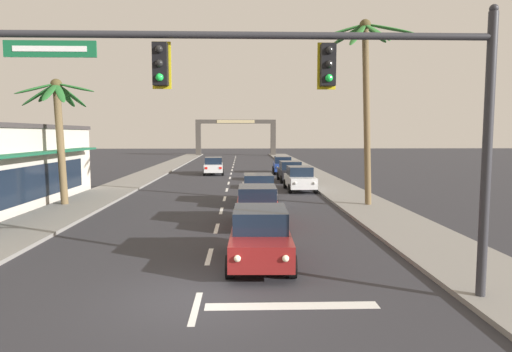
{
  "coord_description": "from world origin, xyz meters",
  "views": [
    {
      "loc": [
        1.06,
        -10.62,
        3.95
      ],
      "look_at": [
        1.65,
        8.0,
        2.2
      ],
      "focal_mm": 31.69,
      "sensor_mm": 36.0,
      "label": 1
    }
  ],
  "objects_px": {
    "sedan_fifth_in_queue": "(258,189)",
    "sedan_parked_nearest_kerb": "(283,165)",
    "sedan_oncoming_far": "(214,166)",
    "sedan_third_in_queue": "(257,205)",
    "palm_left_second": "(58,117)",
    "traffic_signal_mast": "(331,91)",
    "sedan_parked_mid_kerb": "(290,171)",
    "sedan_lead_at_stop_bar": "(260,236)",
    "town_gateway_arch": "(236,132)",
    "sedan_parked_far_kerb": "(300,178)",
    "palm_right_second": "(366,75)"
  },
  "relations": [
    {
      "from": "sedan_fifth_in_queue",
      "to": "sedan_parked_nearest_kerb",
      "type": "distance_m",
      "value": 19.83
    },
    {
      "from": "sedan_oncoming_far",
      "to": "sedan_parked_nearest_kerb",
      "type": "height_order",
      "value": "same"
    },
    {
      "from": "sedan_third_in_queue",
      "to": "palm_left_second",
      "type": "height_order",
      "value": "palm_left_second"
    },
    {
      "from": "traffic_signal_mast",
      "to": "sedan_parked_mid_kerb",
      "type": "relative_size",
      "value": 2.51
    },
    {
      "from": "sedan_oncoming_far",
      "to": "sedan_parked_nearest_kerb",
      "type": "bearing_deg",
      "value": 7.41
    },
    {
      "from": "sedan_lead_at_stop_bar",
      "to": "sedan_third_in_queue",
      "type": "relative_size",
      "value": 1.0
    },
    {
      "from": "sedan_parked_mid_kerb",
      "to": "town_gateway_arch",
      "type": "bearing_deg",
      "value": 96.47
    },
    {
      "from": "sedan_fifth_in_queue",
      "to": "sedan_oncoming_far",
      "type": "distance_m",
      "value": 19.05
    },
    {
      "from": "sedan_lead_at_stop_bar",
      "to": "sedan_fifth_in_queue",
      "type": "bearing_deg",
      "value": 88.19
    },
    {
      "from": "sedan_parked_mid_kerb",
      "to": "town_gateway_arch",
      "type": "relative_size",
      "value": 0.31
    },
    {
      "from": "traffic_signal_mast",
      "to": "sedan_fifth_in_queue",
      "type": "xyz_separation_m",
      "value": [
        -1.09,
        14.98,
        -4.05
      ]
    },
    {
      "from": "sedan_parked_far_kerb",
      "to": "traffic_signal_mast",
      "type": "bearing_deg",
      "value": -95.49
    },
    {
      "from": "sedan_lead_at_stop_bar",
      "to": "sedan_parked_mid_kerb",
      "type": "distance_m",
      "value": 23.78
    },
    {
      "from": "palm_left_second",
      "to": "sedan_third_in_queue",
      "type": "bearing_deg",
      "value": -26.72
    },
    {
      "from": "sedan_lead_at_stop_bar",
      "to": "palm_right_second",
      "type": "height_order",
      "value": "palm_right_second"
    },
    {
      "from": "sedan_parked_far_kerb",
      "to": "sedan_fifth_in_queue",
      "type": "bearing_deg",
      "value": -117.62
    },
    {
      "from": "sedan_fifth_in_queue",
      "to": "sedan_parked_far_kerb",
      "type": "bearing_deg",
      "value": 62.38
    },
    {
      "from": "sedan_parked_mid_kerb",
      "to": "town_gateway_arch",
      "type": "height_order",
      "value": "town_gateway_arch"
    },
    {
      "from": "traffic_signal_mast",
      "to": "palm_left_second",
      "type": "bearing_deg",
      "value": 129.32
    },
    {
      "from": "traffic_signal_mast",
      "to": "town_gateway_arch",
      "type": "distance_m",
      "value": 71.63
    },
    {
      "from": "traffic_signal_mast",
      "to": "sedan_parked_far_kerb",
      "type": "height_order",
      "value": "traffic_signal_mast"
    },
    {
      "from": "traffic_signal_mast",
      "to": "palm_right_second",
      "type": "height_order",
      "value": "palm_right_second"
    },
    {
      "from": "sedan_parked_far_kerb",
      "to": "town_gateway_arch",
      "type": "distance_m",
      "value": 51.01
    },
    {
      "from": "sedan_fifth_in_queue",
      "to": "sedan_parked_nearest_kerb",
      "type": "bearing_deg",
      "value": 80.88
    },
    {
      "from": "sedan_third_in_queue",
      "to": "palm_left_second",
      "type": "bearing_deg",
      "value": 153.28
    },
    {
      "from": "sedan_parked_far_kerb",
      "to": "town_gateway_arch",
      "type": "relative_size",
      "value": 0.31
    },
    {
      "from": "sedan_parked_nearest_kerb",
      "to": "palm_left_second",
      "type": "distance_m",
      "value": 24.77
    },
    {
      "from": "sedan_parked_mid_kerb",
      "to": "town_gateway_arch",
      "type": "distance_m",
      "value": 45.1
    },
    {
      "from": "sedan_third_in_queue",
      "to": "sedan_parked_nearest_kerb",
      "type": "relative_size",
      "value": 1.0
    },
    {
      "from": "sedan_oncoming_far",
      "to": "sedan_parked_far_kerb",
      "type": "xyz_separation_m",
      "value": [
        6.77,
        -12.76,
        0.0
      ]
    },
    {
      "from": "sedan_lead_at_stop_bar",
      "to": "sedan_third_in_queue",
      "type": "bearing_deg",
      "value": 88.89
    },
    {
      "from": "sedan_parked_far_kerb",
      "to": "sedan_oncoming_far",
      "type": "bearing_deg",
      "value": 117.95
    },
    {
      "from": "sedan_parked_nearest_kerb",
      "to": "traffic_signal_mast",
      "type": "bearing_deg",
      "value": -93.4
    },
    {
      "from": "palm_left_second",
      "to": "sedan_fifth_in_queue",
      "type": "bearing_deg",
      "value": 2.91
    },
    {
      "from": "sedan_third_in_queue",
      "to": "palm_right_second",
      "type": "relative_size",
      "value": 0.45
    },
    {
      "from": "sedan_fifth_in_queue",
      "to": "palm_left_second",
      "type": "bearing_deg",
      "value": -177.09
    },
    {
      "from": "sedan_lead_at_stop_bar",
      "to": "sedan_oncoming_far",
      "type": "bearing_deg",
      "value": 96.22
    },
    {
      "from": "sedan_lead_at_stop_bar",
      "to": "sedan_parked_far_kerb",
      "type": "distance_m",
      "value": 17.91
    },
    {
      "from": "sedan_third_in_queue",
      "to": "sedan_parked_far_kerb",
      "type": "height_order",
      "value": "same"
    },
    {
      "from": "sedan_third_in_queue",
      "to": "palm_left_second",
      "type": "relative_size",
      "value": 0.65
    },
    {
      "from": "palm_right_second",
      "to": "traffic_signal_mast",
      "type": "bearing_deg",
      "value": -108.22
    },
    {
      "from": "traffic_signal_mast",
      "to": "sedan_parked_mid_kerb",
      "type": "xyz_separation_m",
      "value": [
        1.99,
        26.86,
        -4.05
      ]
    },
    {
      "from": "traffic_signal_mast",
      "to": "sedan_lead_at_stop_bar",
      "type": "distance_m",
      "value": 5.45
    },
    {
      "from": "sedan_third_in_queue",
      "to": "sedan_parked_mid_kerb",
      "type": "relative_size",
      "value": 1.0
    },
    {
      "from": "sedan_third_in_queue",
      "to": "sedan_oncoming_far",
      "type": "distance_m",
      "value": 24.75
    },
    {
      "from": "sedan_oncoming_far",
      "to": "palm_right_second",
      "type": "height_order",
      "value": "palm_right_second"
    },
    {
      "from": "sedan_lead_at_stop_bar",
      "to": "sedan_parked_nearest_kerb",
      "type": "height_order",
      "value": "same"
    },
    {
      "from": "sedan_parked_far_kerb",
      "to": "palm_right_second",
      "type": "relative_size",
      "value": 0.45
    },
    {
      "from": "sedan_oncoming_far",
      "to": "palm_left_second",
      "type": "height_order",
      "value": "palm_left_second"
    },
    {
      "from": "sedan_oncoming_far",
      "to": "sedan_parked_far_kerb",
      "type": "bearing_deg",
      "value": -62.05
    }
  ]
}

